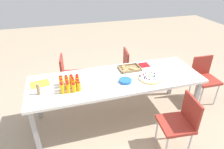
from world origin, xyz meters
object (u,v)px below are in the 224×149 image
Objects in this scene: juice_bottle_1 at (68,88)px; juice_bottle_15 at (77,79)px; chair_near_right at (181,120)px; snack_tray at (130,69)px; juice_bottle_14 at (71,79)px; juice_bottle_2 at (74,88)px; juice_bottle_8 at (62,83)px; chair_far_left at (69,73)px; juice_bottle_3 at (79,87)px; juice_bottle_7 at (78,84)px; juice_bottle_12 at (61,81)px; juice_bottle_6 at (73,84)px; chair_far_right at (132,66)px; juice_bottle_4 at (62,87)px; party_table at (116,82)px; juice_bottle_10 at (73,82)px; juice_bottle_13 at (66,80)px; juice_bottle_9 at (67,82)px; fruit_pizza at (150,78)px; juice_bottle_11 at (78,81)px; plate_stack at (125,81)px; juice_bottle_0 at (62,89)px; cardboard_tube at (38,89)px; napkin_stack at (144,65)px; chair_end at (204,76)px; paper_folder at (40,84)px; juice_bottle_5 at (68,85)px.

juice_bottle_1 reaches higher than juice_bottle_15.
snack_tray is at bearing 22.68° from chair_near_right.
juice_bottle_14 is (0.07, 0.22, -0.01)m from juice_bottle_1.
juice_bottle_8 is (-0.15, 0.15, 0.00)m from juice_bottle_2.
chair_far_left is 6.04× the size of juice_bottle_3.
juice_bottle_12 is at bearing 145.61° from juice_bottle_7.
chair_far_right is at bearing 36.11° from juice_bottle_6.
juice_bottle_4 is 0.91× the size of juice_bottle_6.
juice_bottle_3 is 1.00× the size of juice_bottle_7.
juice_bottle_15 is at bearing 175.29° from party_table.
juice_bottle_4 is at bearing -163.77° from snack_tray.
juice_bottle_13 is (-0.08, 0.07, -0.00)m from juice_bottle_10.
juice_bottle_1 is 0.15m from juice_bottle_9.
juice_bottle_3 is 1.06m from fruit_pizza.
plate_stack is at bearing -8.87° from juice_bottle_11.
juice_bottle_0 is 0.98× the size of cardboard_tube.
juice_bottle_7 is at bearing -45.56° from juice_bottle_13.
chair_far_left is at bearing 146.86° from snack_tray.
juice_bottle_6 reaches higher than napkin_stack.
juice_bottle_2 is at bearing -131.92° from juice_bottle_7.
napkin_stack is at bearing 12.29° from juice_bottle_8.
chair_far_left is 5.81× the size of juice_bottle_11.
cardboard_tube reaches higher than juice_bottle_14.
juice_bottle_0 reaches higher than napkin_stack.
cardboard_tube is at bearing -179.77° from juice_bottle_7.
chair_end and chair_far_right have the same top height.
juice_bottle_10 is at bearing -1.06° from juice_bottle_8.
juice_bottle_6 is at bearing 89.08° from juice_bottle_2.
juice_bottle_15 is at bearing 87.01° from juice_bottle_7.
juice_bottle_6 is 0.57× the size of paper_folder.
juice_bottle_0 is 1.05× the size of juice_bottle_10.
napkin_stack is at bearing 19.16° from juice_bottle_1.
juice_bottle_4 is at bearing 163.75° from juice_bottle_3.
juice_bottle_14 is at bearing 108.78° from juice_bottle_3.
juice_bottle_5 is at bearing 91.24° from juice_bottle_1.
juice_bottle_13 is at bearing -52.46° from chair_far_right.
fruit_pizza is (1.20, -0.19, -0.05)m from juice_bottle_13.
juice_bottle_15 is 1.07m from fruit_pizza.
cardboard_tube reaches higher than plate_stack.
juice_bottle_8 is at bearing 160.11° from juice_bottle_7.
juice_bottle_12 is at bearing 117.46° from juice_bottle_5.
juice_bottle_1 is (-1.32, 0.66, 0.32)m from chair_near_right.
chair_end is 5.74× the size of juice_bottle_12.
party_table is at bearing 45.40° from chair_far_left.
juice_bottle_4 reaches higher than chair_far_left.
juice_bottle_6 is at bearing 175.20° from juice_bottle_7.
juice_bottle_6 is at bearing -88.67° from juice_bottle_10.
napkin_stack is (0.48, 0.41, -0.01)m from plate_stack.
juice_bottle_10 is (0.16, 0.08, 0.00)m from juice_bottle_4.
juice_bottle_12 is 1.39m from napkin_stack.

